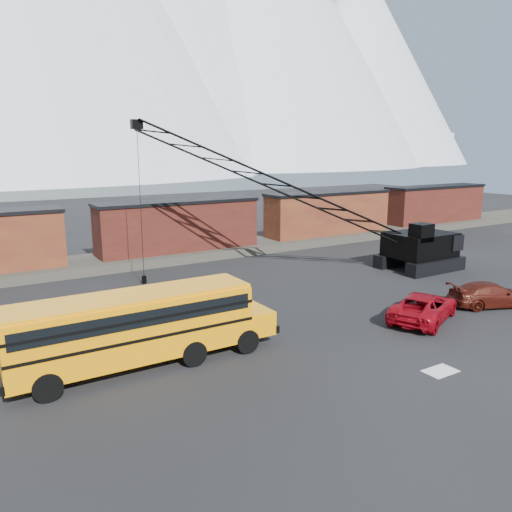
% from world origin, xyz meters
% --- Properties ---
extents(ground, '(160.00, 160.00, 0.00)m').
position_xyz_m(ground, '(0.00, 0.00, 0.00)').
color(ground, black).
rests_on(ground, ground).
extents(gravel_berm, '(120.00, 5.00, 0.70)m').
position_xyz_m(gravel_berm, '(0.00, 22.00, 0.35)').
color(gravel_berm, '#4C483F').
rests_on(gravel_berm, ground).
extents(boxcar_mid, '(13.70, 3.10, 4.17)m').
position_xyz_m(boxcar_mid, '(0.00, 22.00, 2.76)').
color(boxcar_mid, '#4B1B15').
rests_on(boxcar_mid, gravel_berm).
extents(boxcar_east_near, '(13.70, 3.10, 4.17)m').
position_xyz_m(boxcar_east_near, '(16.00, 22.00, 2.76)').
color(boxcar_east_near, '#4E1A16').
rests_on(boxcar_east_near, gravel_berm).
extents(boxcar_east_far, '(13.70, 3.10, 4.17)m').
position_xyz_m(boxcar_east_far, '(32.00, 22.00, 2.76)').
color(boxcar_east_far, '#4B1B15').
rests_on(boxcar_east_far, gravel_berm).
extents(snow_patch, '(1.40, 0.90, 0.02)m').
position_xyz_m(snow_patch, '(0.50, -4.00, 0.01)').
color(snow_patch, silver).
rests_on(snow_patch, ground).
extents(school_bus, '(11.65, 2.65, 3.19)m').
position_xyz_m(school_bus, '(-9.80, 2.99, 1.79)').
color(school_bus, orange).
rests_on(school_bus, ground).
extents(red_pickup, '(5.93, 4.42, 1.50)m').
position_xyz_m(red_pickup, '(4.92, 0.67, 0.75)').
color(red_pickup, maroon).
rests_on(red_pickup, ground).
extents(maroon_suv, '(5.26, 3.64, 1.41)m').
position_xyz_m(maroon_suv, '(10.22, 0.26, 0.71)').
color(maroon_suv, '#40110B').
rests_on(maroon_suv, ground).
extents(crawler_crane, '(22.73, 9.20, 11.02)m').
position_xyz_m(crawler_crane, '(3.71, 12.16, 6.37)').
color(crawler_crane, black).
rests_on(crawler_crane, ground).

